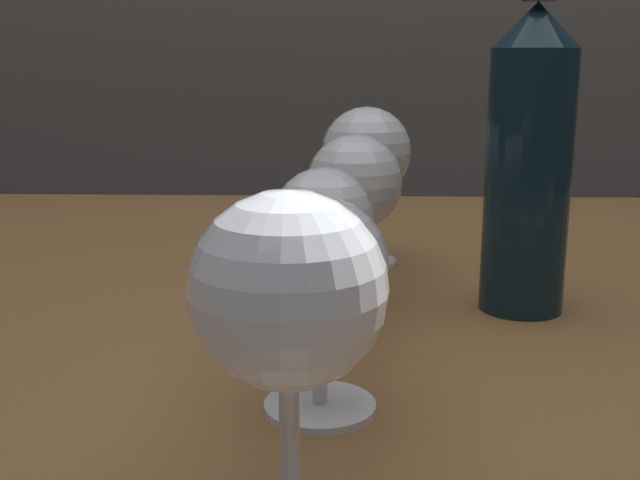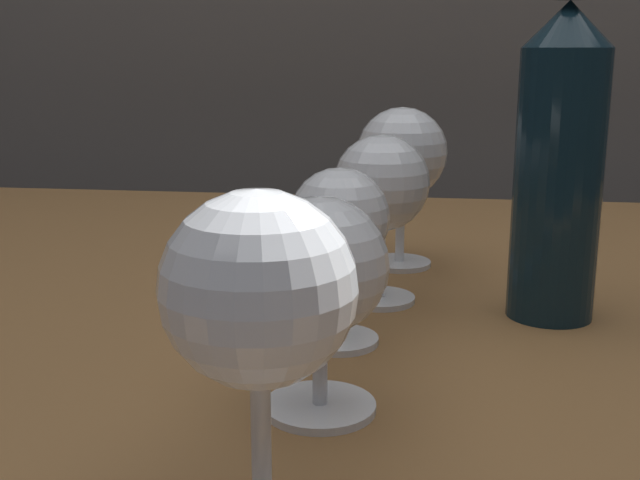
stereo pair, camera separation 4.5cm
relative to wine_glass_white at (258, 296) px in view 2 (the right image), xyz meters
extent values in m
cube|color=brown|center=(0.03, 0.37, -0.13)|extent=(1.41, 0.97, 0.03)
cylinder|color=white|center=(0.00, 0.00, -0.06)|extent=(0.01, 0.01, 0.08)
sphere|color=white|center=(0.00, 0.00, 0.00)|extent=(0.08, 0.08, 0.08)
ellipsoid|color=beige|center=(0.00, 0.00, 0.00)|extent=(0.07, 0.07, 0.04)
cylinder|color=white|center=(0.01, 0.12, -0.11)|extent=(0.07, 0.07, 0.00)
cylinder|color=white|center=(0.01, 0.12, -0.08)|extent=(0.01, 0.01, 0.06)
sphere|color=white|center=(0.01, 0.12, -0.02)|extent=(0.08, 0.08, 0.08)
ellipsoid|color=gold|center=(0.01, 0.12, -0.02)|extent=(0.07, 0.07, 0.04)
cylinder|color=white|center=(0.01, 0.24, -0.11)|extent=(0.06, 0.06, 0.00)
cylinder|color=white|center=(0.01, 0.24, -0.07)|extent=(0.01, 0.01, 0.07)
sphere|color=white|center=(0.01, 0.24, -0.02)|extent=(0.07, 0.07, 0.07)
ellipsoid|color=#EACC66|center=(0.01, 0.24, -0.02)|extent=(0.06, 0.06, 0.03)
cylinder|color=white|center=(0.03, 0.34, -0.11)|extent=(0.06, 0.06, 0.00)
cylinder|color=white|center=(0.03, 0.34, -0.07)|extent=(0.01, 0.01, 0.07)
sphere|color=white|center=(0.03, 0.34, -0.01)|extent=(0.08, 0.08, 0.08)
ellipsoid|color=#380711|center=(0.03, 0.34, -0.01)|extent=(0.07, 0.07, 0.02)
cylinder|color=white|center=(0.04, 0.46, -0.11)|extent=(0.06, 0.06, 0.00)
cylinder|color=white|center=(0.04, 0.46, -0.07)|extent=(0.01, 0.01, 0.08)
sphere|color=white|center=(0.04, 0.46, 0.00)|extent=(0.09, 0.09, 0.09)
ellipsoid|color=maroon|center=(0.04, 0.46, 0.00)|extent=(0.08, 0.08, 0.03)
cylinder|color=#0F232D|center=(0.17, 0.32, 0.00)|extent=(0.07, 0.07, 0.21)
cone|color=#0F232D|center=(0.17, 0.32, 0.12)|extent=(0.07, 0.07, 0.04)
camera|label=1|loc=(0.02, -0.31, 0.10)|focal=44.02mm
camera|label=2|loc=(0.07, -0.31, 0.10)|focal=44.02mm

